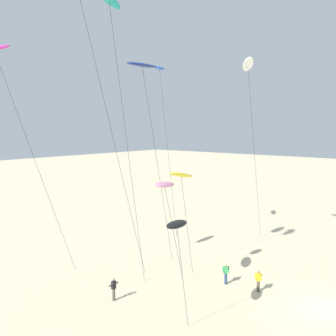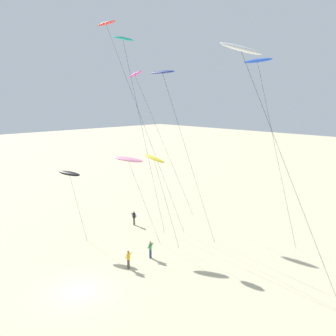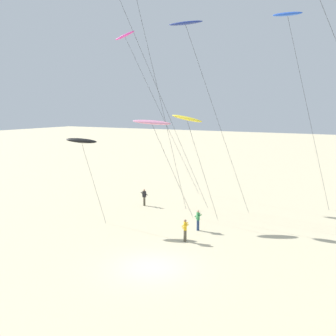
% 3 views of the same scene
% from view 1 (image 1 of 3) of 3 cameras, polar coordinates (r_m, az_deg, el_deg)
% --- Properties ---
extents(ground_plane, '(260.00, 260.00, 0.00)m').
position_cam_1_polar(ground_plane, '(33.41, 20.02, -17.00)').
color(ground_plane, beige).
extents(kite_black, '(3.33, 1.68, 7.32)m').
position_cam_1_polar(kite_black, '(25.22, 1.17, -7.43)').
color(kite_black, black).
rests_on(kite_black, ground).
extents(kite_blue, '(5.92, 2.45, 18.58)m').
position_cam_1_polar(kite_blue, '(43.62, -1.10, 12.80)').
color(kite_blue, blue).
rests_on(kite_blue, ground).
extents(kite_navy, '(7.57, 2.29, 17.45)m').
position_cam_1_polar(kite_navy, '(34.33, -3.37, 13.16)').
color(kite_navy, navy).
rests_on(kite_navy, ground).
extents(kite_teal, '(6.29, 2.23, 21.37)m').
position_cam_1_polar(kite_teal, '(30.81, -7.68, 20.64)').
color(kite_teal, teal).
rests_on(kite_teal, ground).
extents(kite_pink, '(5.38, 2.21, 8.82)m').
position_cam_1_polar(kite_pink, '(30.89, -0.44, -2.22)').
color(kite_pink, pink).
rests_on(kite_pink, ground).
extents(kite_white, '(9.23, 3.69, 18.93)m').
position_cam_1_polar(kite_white, '(41.93, 10.45, 13.10)').
color(kite_white, white).
rests_on(kite_white, ground).
extents(kite_yellow, '(4.17, 1.26, 9.27)m').
position_cam_1_polar(kite_yellow, '(33.71, 1.74, -0.96)').
color(kite_yellow, yellow).
rests_on(kite_yellow, ground).
extents(kite_flyer_nearest, '(0.72, 0.73, 1.67)m').
position_cam_1_polar(kite_flyer_nearest, '(35.89, 7.60, -13.53)').
color(kite_flyer_nearest, navy).
rests_on(kite_flyer_nearest, ground).
extents(kite_flyer_middle, '(0.53, 0.50, 1.67)m').
position_cam_1_polar(kite_flyer_middle, '(32.81, -7.15, -15.43)').
color(kite_flyer_middle, '#4C4738').
rests_on(kite_flyer_middle, ground).
extents(kite_flyer_furthest, '(0.71, 0.72, 1.67)m').
position_cam_1_polar(kite_flyer_furthest, '(34.78, 11.76, -14.25)').
color(kite_flyer_furthest, '#4C4738').
rests_on(kite_flyer_furthest, ground).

